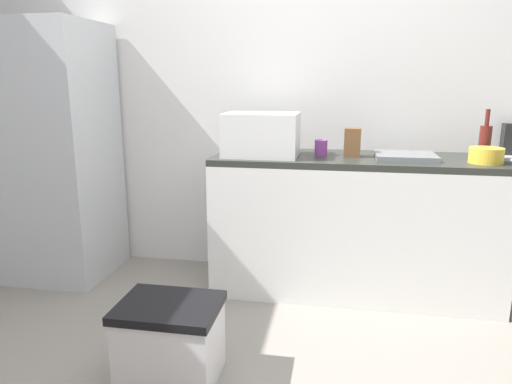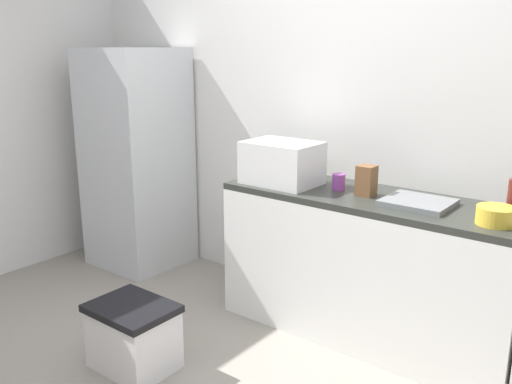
# 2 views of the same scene
# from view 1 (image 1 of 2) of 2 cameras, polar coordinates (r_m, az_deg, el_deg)

# --- Properties ---
(wall_back) EXTENTS (5.00, 0.10, 2.60)m
(wall_back) POSITION_cam_1_polar(r_m,az_deg,el_deg) (3.35, 7.04, 12.13)
(wall_back) COLOR silver
(wall_back) RESTS_ON ground_plane
(kitchen_counter) EXTENTS (1.80, 0.60, 0.90)m
(kitchen_counter) POSITION_cam_1_polar(r_m,az_deg,el_deg) (3.13, 11.71, -3.92)
(kitchen_counter) COLOR white
(kitchen_counter) RESTS_ON ground_plane
(refrigerator) EXTENTS (0.68, 0.66, 1.75)m
(refrigerator) POSITION_cam_1_polar(r_m,az_deg,el_deg) (3.56, -23.06, 4.34)
(refrigerator) COLOR silver
(refrigerator) RESTS_ON ground_plane
(microwave) EXTENTS (0.46, 0.34, 0.27)m
(microwave) POSITION_cam_1_polar(r_m,az_deg,el_deg) (2.98, 0.67, 6.97)
(microwave) COLOR white
(microwave) RESTS_ON kitchen_counter
(sink_basin) EXTENTS (0.36, 0.32, 0.03)m
(sink_basin) POSITION_cam_1_polar(r_m,az_deg,el_deg) (3.04, 17.64, 4.19)
(sink_basin) COLOR slate
(sink_basin) RESTS_ON kitchen_counter
(wine_bottle) EXTENTS (0.07, 0.07, 0.30)m
(wine_bottle) POSITION_cam_1_polar(r_m,az_deg,el_deg) (3.20, 26.00, 5.62)
(wine_bottle) COLOR #591E19
(wine_bottle) RESTS_ON kitchen_counter
(coffee_mug) EXTENTS (0.08, 0.08, 0.10)m
(coffee_mug) POSITION_cam_1_polar(r_m,az_deg,el_deg) (3.03, 7.88, 5.33)
(coffee_mug) COLOR purple
(coffee_mug) RESTS_ON kitchen_counter
(knife_block) EXTENTS (0.10, 0.10, 0.18)m
(knife_block) POSITION_cam_1_polar(r_m,az_deg,el_deg) (3.01, 11.58, 5.90)
(knife_block) COLOR brown
(knife_block) RESTS_ON kitchen_counter
(mixing_bowl) EXTENTS (0.19, 0.19, 0.09)m
(mixing_bowl) POSITION_cam_1_polar(r_m,az_deg,el_deg) (3.03, 26.13, 4.00)
(mixing_bowl) COLOR gold
(mixing_bowl) RESTS_ON kitchen_counter
(storage_bin) EXTENTS (0.46, 0.36, 0.38)m
(storage_bin) POSITION_cam_1_polar(r_m,az_deg,el_deg) (2.32, -10.36, -17.29)
(storage_bin) COLOR silver
(storage_bin) RESTS_ON ground_plane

